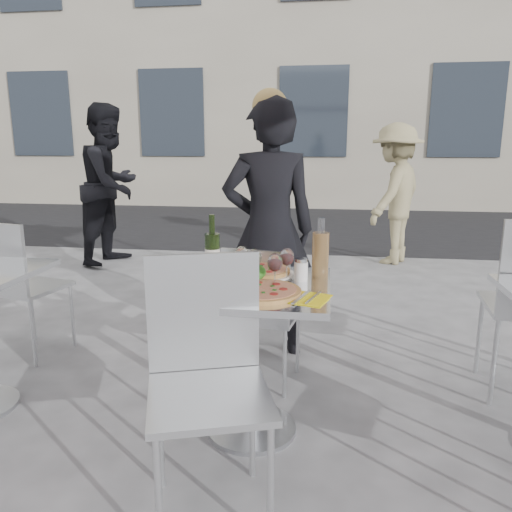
# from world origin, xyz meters

# --- Properties ---
(ground) EXTENTS (80.00, 80.00, 0.00)m
(ground) POSITION_xyz_m (0.00, 0.00, 0.00)
(ground) COLOR #5E5E60
(street_asphalt) EXTENTS (24.00, 5.00, 0.00)m
(street_asphalt) POSITION_xyz_m (0.00, 6.50, 0.00)
(street_asphalt) COLOR black
(street_asphalt) RESTS_ON ground
(main_table) EXTENTS (0.72, 0.72, 0.75)m
(main_table) POSITION_xyz_m (0.00, 0.00, 0.54)
(main_table) COLOR #B7BABF
(main_table) RESTS_ON ground
(chair_far) EXTENTS (0.44, 0.45, 0.84)m
(chair_far) POSITION_xyz_m (-0.02, 0.45, 0.50)
(chair_far) COLOR silver
(chair_far) RESTS_ON ground
(chair_near) EXTENTS (0.56, 0.57, 0.97)m
(chair_near) POSITION_xyz_m (-0.10, -0.48, 0.58)
(chair_near) COLOR silver
(chair_near) RESTS_ON ground
(side_chair_lfar) EXTENTS (0.50, 0.51, 0.92)m
(side_chair_lfar) POSITION_xyz_m (-1.62, 0.63, 0.54)
(side_chair_lfar) COLOR silver
(side_chair_lfar) RESTS_ON ground
(woman_diner) EXTENTS (0.69, 0.53, 1.66)m
(woman_diner) POSITION_xyz_m (-0.03, 0.98, 0.83)
(woman_diner) COLOR black
(woman_diner) RESTS_ON ground
(pedestrian_a) EXTENTS (0.84, 1.00, 1.82)m
(pedestrian_a) POSITION_xyz_m (-2.14, 3.30, 0.91)
(pedestrian_a) COLOR black
(pedestrian_a) RESTS_ON ground
(pedestrian_b) EXTENTS (1.01, 1.20, 1.61)m
(pedestrian_b) POSITION_xyz_m (1.10, 3.75, 0.80)
(pedestrian_b) COLOR #998D63
(pedestrian_b) RESTS_ON ground
(pizza_near) EXTENTS (0.35, 0.35, 0.02)m
(pizza_near) POSITION_xyz_m (0.06, -0.13, 0.76)
(pizza_near) COLOR tan
(pizza_near) RESTS_ON main_table
(pizza_far) EXTENTS (0.32, 0.32, 0.03)m
(pizza_far) POSITION_xyz_m (0.03, 0.17, 0.77)
(pizza_far) COLOR white
(pizza_far) RESTS_ON main_table
(salad_plate) EXTENTS (0.22, 0.22, 0.09)m
(salad_plate) POSITION_xyz_m (-0.01, 0.05, 0.79)
(salad_plate) COLOR white
(salad_plate) RESTS_ON main_table
(wine_bottle) EXTENTS (0.08, 0.08, 0.29)m
(wine_bottle) POSITION_xyz_m (-0.22, 0.18, 0.86)
(wine_bottle) COLOR #344F1D
(wine_bottle) RESTS_ON main_table
(carafe) EXTENTS (0.08, 0.08, 0.29)m
(carafe) POSITION_xyz_m (0.31, 0.17, 0.87)
(carafe) COLOR tan
(carafe) RESTS_ON main_table
(sugar_shaker) EXTENTS (0.06, 0.06, 0.11)m
(sugar_shaker) POSITION_xyz_m (0.22, 0.10, 0.80)
(sugar_shaker) COLOR white
(sugar_shaker) RESTS_ON main_table
(wineglass_white_a) EXTENTS (0.07, 0.07, 0.16)m
(wineglass_white_a) POSITION_xyz_m (-0.06, 0.10, 0.86)
(wineglass_white_a) COLOR white
(wineglass_white_a) RESTS_ON main_table
(wineglass_white_b) EXTENTS (0.07, 0.07, 0.16)m
(wineglass_white_b) POSITION_xyz_m (0.01, 0.04, 0.86)
(wineglass_white_b) COLOR white
(wineglass_white_b) RESTS_ON main_table
(wineglass_red_a) EXTENTS (0.07, 0.07, 0.16)m
(wineglass_red_a) POSITION_xyz_m (0.11, -0.03, 0.86)
(wineglass_red_a) COLOR white
(wineglass_red_a) RESTS_ON main_table
(wineglass_red_b) EXTENTS (0.07, 0.07, 0.16)m
(wineglass_red_b) POSITION_xyz_m (0.15, 0.09, 0.86)
(wineglass_red_b) COLOR white
(wineglass_red_b) RESTS_ON main_table
(napkin_left) EXTENTS (0.22, 0.22, 0.01)m
(napkin_left) POSITION_xyz_m (-0.27, -0.26, 0.75)
(napkin_left) COLOR yellow
(napkin_left) RESTS_ON main_table
(napkin_right) EXTENTS (0.23, 0.23, 0.01)m
(napkin_right) POSITION_xyz_m (0.26, -0.18, 0.75)
(napkin_right) COLOR yellow
(napkin_right) RESTS_ON main_table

